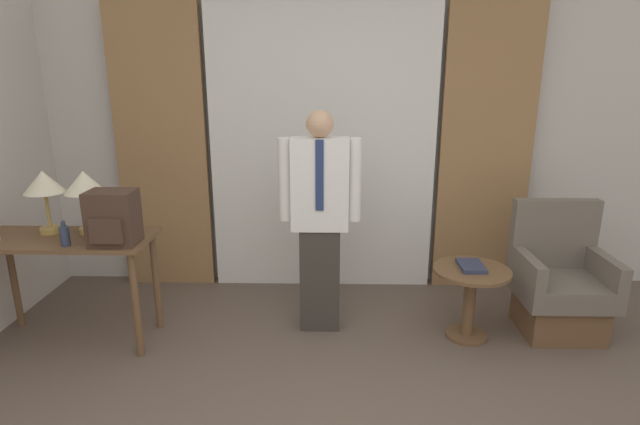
# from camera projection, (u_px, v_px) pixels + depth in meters

# --- Properties ---
(wall_back) EXTENTS (10.00, 0.06, 2.70)m
(wall_back) POSITION_uv_depth(u_px,v_px,m) (323.00, 135.00, 4.38)
(wall_back) COLOR beige
(wall_back) RESTS_ON ground_plane
(curtain_sheer_center) EXTENTS (1.93, 0.06, 2.58)m
(curtain_sheer_center) POSITION_uv_depth(u_px,v_px,m) (323.00, 144.00, 4.27)
(curtain_sheer_center) COLOR white
(curtain_sheer_center) RESTS_ON ground_plane
(curtain_drape_left) EXTENTS (0.78, 0.06, 2.58)m
(curtain_drape_left) POSITION_uv_depth(u_px,v_px,m) (161.00, 143.00, 4.30)
(curtain_drape_left) COLOR #997047
(curtain_drape_left) RESTS_ON ground_plane
(curtain_drape_right) EXTENTS (0.78, 0.06, 2.58)m
(curtain_drape_right) POSITION_uv_depth(u_px,v_px,m) (486.00, 144.00, 4.24)
(curtain_drape_right) COLOR #997047
(curtain_drape_right) RESTS_ON ground_plane
(desk) EXTENTS (1.20, 0.52, 0.79)m
(desk) POSITION_uv_depth(u_px,v_px,m) (66.00, 255.00, 3.46)
(desk) COLOR brown
(desk) RESTS_ON ground_plane
(table_lamp_left) EXTENTS (0.27, 0.27, 0.44)m
(table_lamp_left) POSITION_uv_depth(u_px,v_px,m) (44.00, 185.00, 3.44)
(table_lamp_left) COLOR tan
(table_lamp_left) RESTS_ON desk
(table_lamp_right) EXTENTS (0.27, 0.27, 0.44)m
(table_lamp_right) POSITION_uv_depth(u_px,v_px,m) (84.00, 186.00, 3.43)
(table_lamp_right) COLOR tan
(table_lamp_right) RESTS_ON desk
(bottle_by_lamp) EXTENTS (0.06, 0.06, 0.17)m
(bottle_by_lamp) POSITION_uv_depth(u_px,v_px,m) (65.00, 236.00, 3.25)
(bottle_by_lamp) COLOR #2D3851
(bottle_by_lamp) RESTS_ON desk
(backpack) EXTENTS (0.30, 0.25, 0.36)m
(backpack) POSITION_uv_depth(u_px,v_px,m) (113.00, 218.00, 3.25)
(backpack) COLOR #422D23
(backpack) RESTS_ON desk
(person) EXTENTS (0.59, 0.20, 1.64)m
(person) POSITION_uv_depth(u_px,v_px,m) (320.00, 215.00, 3.58)
(person) COLOR #38332D
(person) RESTS_ON ground_plane
(armchair) EXTENTS (0.63, 0.57, 0.97)m
(armchair) POSITION_uv_depth(u_px,v_px,m) (559.00, 287.00, 3.70)
(armchair) COLOR brown
(armchair) RESTS_ON ground_plane
(side_table) EXTENTS (0.54, 0.54, 0.53)m
(side_table) POSITION_uv_depth(u_px,v_px,m) (470.00, 291.00, 3.58)
(side_table) COLOR brown
(side_table) RESTS_ON ground_plane
(book) EXTENTS (0.17, 0.25, 0.03)m
(book) POSITION_uv_depth(u_px,v_px,m) (471.00, 266.00, 3.55)
(book) COLOR #2D334C
(book) RESTS_ON side_table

